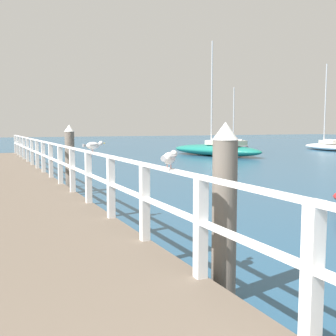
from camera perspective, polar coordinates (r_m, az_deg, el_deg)
The scene contains 9 objects.
pier_deck at distance 13.46m, azimuth -21.12°, elevation -2.30°, with size 2.63×27.17×0.37m, color brown.
pier_railing at distance 13.50m, azimuth -16.03°, elevation 1.60°, with size 0.12×25.69×1.11m.
dock_piling_near at distance 4.69m, azimuth 7.86°, elevation -6.09°, with size 0.29×0.29×2.04m.
dock_piling_far at distance 12.50m, azimuth -13.51°, elevation 1.24°, with size 0.29×0.29×2.04m.
seagull_foreground at distance 5.00m, azimuth 0.21°, elevation 1.48°, with size 0.37×0.37×0.21m.
seagull_background at distance 8.39m, azimuth -10.39°, elevation 3.14°, with size 0.48×0.21×0.21m.
boat_1 at distance 38.16m, azimuth 9.28°, elevation 3.25°, with size 1.39×4.13×5.57m.
boat_2 at distance 27.88m, azimuth 6.72°, elevation 2.59°, with size 4.38×7.63×7.67m.
boat_3 at distance 36.83m, azimuth 21.17°, elevation 2.89°, with size 2.77×5.67×7.17m.
Camera 1 is at (-0.90, 0.28, 1.99)m, focal length 43.73 mm.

